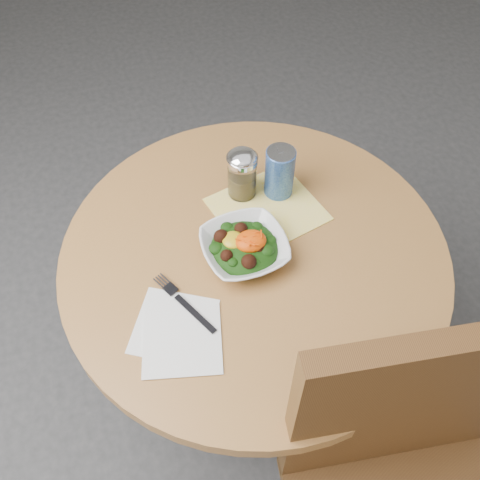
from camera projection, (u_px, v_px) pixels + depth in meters
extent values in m
plane|color=#2F2F32|center=(250.00, 379.00, 1.83)|extent=(6.00, 6.00, 0.00)
cylinder|color=black|center=(250.00, 377.00, 1.82)|extent=(0.52, 0.52, 0.03)
cylinder|color=black|center=(252.00, 330.00, 1.55)|extent=(0.10, 0.10, 0.71)
cylinder|color=#AB733D|center=(254.00, 255.00, 1.25)|extent=(0.90, 0.90, 0.04)
cylinder|color=#543517|center=(429.00, 468.00, 1.43)|extent=(0.04, 0.04, 0.47)
cube|color=#543517|center=(408.00, 406.00, 1.00)|extent=(0.46, 0.11, 0.55)
cube|color=yellow|center=(267.00, 209.00, 1.31)|extent=(0.29, 0.27, 0.00)
cube|color=silver|center=(174.00, 326.00, 1.12)|extent=(0.22, 0.22, 0.00)
cube|color=silver|center=(182.00, 340.00, 1.09)|extent=(0.19, 0.19, 0.00)
imported|color=silver|center=(244.00, 248.00, 1.21)|extent=(0.20, 0.20, 0.05)
ellipsoid|color=black|center=(244.00, 248.00, 1.21)|extent=(0.16, 0.16, 0.05)
ellipsoid|color=#BF9D13|center=(233.00, 240.00, 1.19)|extent=(0.05, 0.05, 0.02)
ellipsoid|color=#E54305|center=(251.00, 241.00, 1.19)|extent=(0.07, 0.06, 0.03)
cube|color=black|center=(195.00, 314.00, 1.13)|extent=(0.07, 0.11, 0.00)
cube|color=black|center=(166.00, 285.00, 1.17)|extent=(0.05, 0.07, 0.00)
cylinder|color=silver|center=(242.00, 177.00, 1.30)|extent=(0.07, 0.07, 0.11)
cylinder|color=olive|center=(242.00, 184.00, 1.32)|extent=(0.06, 0.06, 0.06)
cylinder|color=white|center=(242.00, 159.00, 1.25)|extent=(0.08, 0.08, 0.01)
ellipsoid|color=white|center=(242.00, 157.00, 1.25)|extent=(0.07, 0.07, 0.03)
cylinder|color=navy|center=(280.00, 173.00, 1.29)|extent=(0.07, 0.07, 0.13)
cylinder|color=silver|center=(281.00, 152.00, 1.24)|extent=(0.07, 0.07, 0.00)
cube|color=silver|center=(280.00, 149.00, 1.24)|extent=(0.01, 0.02, 0.00)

